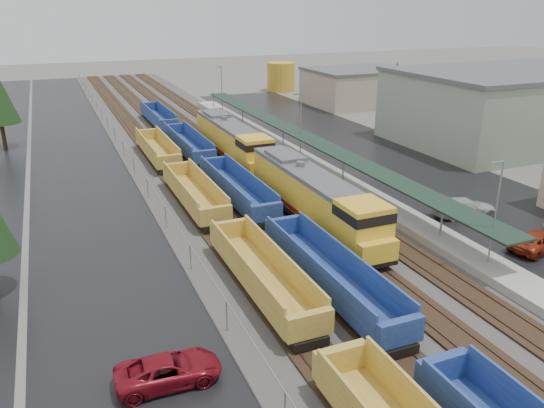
{
  "coord_description": "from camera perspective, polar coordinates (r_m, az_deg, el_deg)",
  "views": [
    {
      "loc": [
        -17.07,
        -4.55,
        17.43
      ],
      "look_at": [
        -1.25,
        33.06,
        2.0
      ],
      "focal_mm": 35.0,
      "sensor_mm": 36.0,
      "label": 1
    }
  ],
  "objects": [
    {
      "name": "industrial_buildings",
      "position": [
        75.63,
        24.5,
        8.84
      ],
      "size": [
        32.52,
        75.3,
        9.5
      ],
      "color": "gray",
      "rests_on": "ground"
    },
    {
      "name": "parked_car_east_c",
      "position": [
        49.15,
        20.05,
        -0.37
      ],
      "size": [
        3.29,
        5.87,
        1.61
      ],
      "primitive_type": "imported",
      "rotation": [
        0.0,
        0.0,
        1.38
      ],
      "color": "silver",
      "rests_on": "ground"
    },
    {
      "name": "well_string_blue",
      "position": [
        41.72,
        0.25,
        -2.16
      ],
      "size": [
        2.76,
        106.57,
        2.45
      ],
      "color": "navy",
      "rests_on": "ground"
    },
    {
      "name": "ballast_strip",
      "position": [
        69.0,
        -7.78,
        5.92
      ],
      "size": [
        20.0,
        160.0,
        0.08
      ],
      "primitive_type": "cube",
      "color": "#302D2B",
      "rests_on": "ground"
    },
    {
      "name": "station_platform",
      "position": [
        62.94,
        3.05,
        5.3
      ],
      "size": [
        3.0,
        80.0,
        8.0
      ],
      "color": "#9E9B93",
      "rests_on": "ground"
    },
    {
      "name": "storage_tank",
      "position": [
        115.74,
        0.96,
        13.52
      ],
      "size": [
        5.88,
        5.88,
        5.88
      ],
      "primitive_type": "cylinder",
      "color": "gold",
      "rests_on": "ground"
    },
    {
      "name": "well_string_yellow",
      "position": [
        34.18,
        -1.08,
        -7.63
      ],
      "size": [
        2.76,
        81.26,
        2.45
      ],
      "color": "#A87C2E",
      "rests_on": "ground"
    },
    {
      "name": "east_commuter_lot",
      "position": [
        67.68,
        10.34,
        5.46
      ],
      "size": [
        16.0,
        100.0,
        0.02
      ],
      "primitive_type": "cube",
      "color": "black",
      "rests_on": "ground"
    },
    {
      "name": "parked_car_east_b",
      "position": [
        44.68,
        26.71,
        -3.61
      ],
      "size": [
        3.27,
        5.48,
        1.43
      ],
      "primitive_type": "imported",
      "rotation": [
        0.0,
        0.0,
        1.76
      ],
      "color": "maroon",
      "rests_on": "ground"
    },
    {
      "name": "chainlink_fence",
      "position": [
        65.39,
        -15.56,
        5.95
      ],
      "size": [
        0.08,
        160.04,
        2.02
      ],
      "color": "gray",
      "rests_on": "ground"
    },
    {
      "name": "trackbed",
      "position": [
        68.97,
        -7.79,
        6.02
      ],
      "size": [
        14.6,
        160.0,
        0.22
      ],
      "color": "black",
      "rests_on": "ground"
    },
    {
      "name": "locomotive_lead",
      "position": [
        43.62,
        4.62,
        0.62
      ],
      "size": [
        3.16,
        20.81,
        4.71
      ],
      "color": "black",
      "rests_on": "ground"
    },
    {
      "name": "west_parking_lot",
      "position": [
        66.9,
        -20.28,
        4.32
      ],
      "size": [
        10.0,
        160.0,
        0.02
      ],
      "primitive_type": "cube",
      "color": "black",
      "rests_on": "ground"
    },
    {
      "name": "parked_car_west_c",
      "position": [
        27.51,
        -11.07,
        -17.15
      ],
      "size": [
        2.56,
        5.25,
        1.44
      ],
      "primitive_type": "imported",
      "rotation": [
        0.0,
        0.0,
        1.54
      ],
      "color": "maroon",
      "rests_on": "ground"
    },
    {
      "name": "distant_hills",
      "position": [
        224.63,
        -7.04,
        16.11
      ],
      "size": [
        301.0,
        140.0,
        25.2
      ],
      "color": "#50604B",
      "rests_on": "ground"
    },
    {
      "name": "locomotive_trail",
      "position": [
        62.19,
        -4.3,
        6.76
      ],
      "size": [
        3.16,
        20.81,
        4.71
      ],
      "color": "black",
      "rests_on": "ground"
    },
    {
      "name": "tree_east",
      "position": [
        77.88,
        13.13,
        12.1
      ],
      "size": [
        4.4,
        4.4,
        10.0
      ],
      "color": "#332316",
      "rests_on": "ground"
    }
  ]
}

